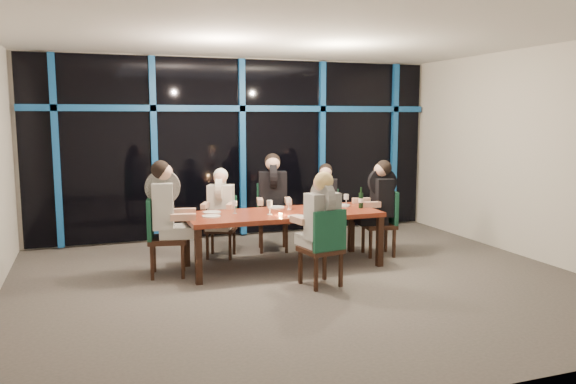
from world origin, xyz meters
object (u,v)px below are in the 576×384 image
(diner_end_right, at_px, (380,194))
(diner_near_mid, at_px, (321,212))
(water_pitcher, at_px, (336,205))
(wine_bottle, at_px, (361,200))
(chair_far_mid, at_px, (273,213))
(chair_far_right, at_px, (325,214))
(dining_table, at_px, (283,217))
(chair_end_right, at_px, (384,219))
(chair_far_left, at_px, (222,223))
(diner_end_left, at_px, (166,201))
(chair_end_left, at_px, (160,232))
(diner_far_left, at_px, (220,200))
(diner_far_mid, at_px, (273,188))
(diner_far_right, at_px, (325,193))
(chair_near_mid, at_px, (324,244))

(diner_end_right, height_order, diner_near_mid, diner_end_right)
(water_pitcher, bearing_deg, wine_bottle, 15.20)
(chair_far_mid, bearing_deg, chair_far_right, 11.38)
(dining_table, distance_m, chair_end_right, 1.62)
(chair_far_left, height_order, diner_near_mid, diner_near_mid)
(dining_table, bearing_deg, diner_end_left, 177.02)
(chair_end_left, distance_m, diner_far_left, 1.20)
(diner_near_mid, bearing_deg, diner_end_right, -151.92)
(chair_end_right, height_order, diner_end_left, diner_end_left)
(dining_table, xyz_separation_m, water_pitcher, (0.67, -0.24, 0.16))
(diner_far_mid, height_order, diner_far_right, diner_far_mid)
(dining_table, distance_m, diner_end_left, 1.57)
(chair_near_mid, distance_m, diner_far_right, 2.16)
(dining_table, bearing_deg, diner_near_mid, -81.77)
(diner_end_right, bearing_deg, diner_far_left, -96.75)
(chair_near_mid, distance_m, diner_end_left, 2.09)
(chair_end_right, height_order, chair_near_mid, chair_end_right)
(diner_far_left, xyz_separation_m, water_pitcher, (1.35, -1.02, 0.00))
(chair_end_right, distance_m, diner_far_left, 2.41)
(wine_bottle, bearing_deg, diner_far_mid, 135.59)
(wine_bottle, bearing_deg, chair_far_left, 153.54)
(diner_far_left, height_order, diner_far_right, diner_far_right)
(chair_far_left, xyz_separation_m, diner_end_left, (-0.89, -0.77, 0.47))
(chair_far_mid, bearing_deg, diner_end_left, -137.94)
(chair_far_left, xyz_separation_m, diner_end_right, (2.18, -0.73, 0.42))
(chair_end_left, xyz_separation_m, diner_far_right, (2.64, 0.81, 0.28))
(diner_end_left, bearing_deg, chair_end_right, -79.44)
(chair_near_mid, bearing_deg, diner_far_mid, -100.20)
(diner_far_left, xyz_separation_m, diner_end_left, (-0.86, -0.70, 0.12))
(chair_end_right, distance_m, diner_end_right, 0.39)
(diner_end_left, relative_size, diner_end_right, 1.06)
(chair_far_mid, height_order, diner_near_mid, diner_near_mid)
(dining_table, height_order, chair_far_left, chair_far_left)
(chair_far_left, xyz_separation_m, chair_end_left, (-0.97, -0.75, 0.07))
(diner_far_left, bearing_deg, wine_bottle, 0.21)
(chair_far_left, relative_size, diner_far_mid, 0.90)
(chair_far_right, relative_size, wine_bottle, 2.97)
(chair_far_mid, relative_size, wine_bottle, 3.37)
(diner_far_right, distance_m, water_pitcher, 1.19)
(chair_end_right, distance_m, water_pitcher, 1.05)
(chair_far_mid, height_order, chair_end_left, chair_end_left)
(chair_far_mid, distance_m, diner_far_left, 0.93)
(dining_table, xyz_separation_m, diner_end_right, (1.53, 0.12, 0.23))
(wine_bottle, bearing_deg, diner_near_mid, -137.16)
(diner_near_mid, bearing_deg, water_pitcher, -135.78)
(chair_end_right, xyz_separation_m, diner_far_right, (-0.60, 0.80, 0.32))
(diner_far_mid, relative_size, diner_end_left, 0.99)
(chair_near_mid, height_order, diner_far_left, diner_far_left)
(diner_far_left, distance_m, diner_near_mid, 1.94)
(chair_far_right, height_order, diner_end_left, diner_end_left)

